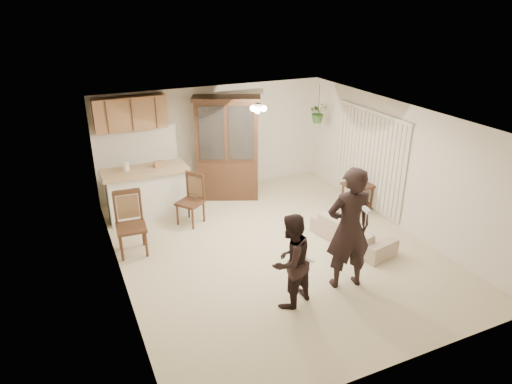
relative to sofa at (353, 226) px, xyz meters
name	(u,v)px	position (x,y,z in m)	size (l,w,h in m)	color
floor	(275,249)	(-1.45, 0.40, -0.37)	(6.50, 6.50, 0.00)	beige
ceiling	(277,118)	(-1.45, 0.40, 2.13)	(5.50, 6.50, 0.02)	silver
wall_back	(214,139)	(-1.45, 3.65, 0.88)	(5.50, 0.02, 2.50)	silver
wall_front	(400,286)	(-1.45, -2.85, 0.88)	(5.50, 0.02, 2.50)	silver
wall_left	(116,216)	(-4.20, 0.40, 0.88)	(0.02, 6.50, 2.50)	silver
wall_right	(399,166)	(1.30, 0.40, 0.88)	(0.02, 6.50, 2.50)	silver
breakfast_bar	(147,195)	(-3.30, 2.75, 0.13)	(1.60, 0.55, 1.00)	white
bar_top	(145,171)	(-3.30, 2.75, 0.68)	(1.75, 0.70, 0.08)	tan
upper_cabinets	(130,113)	(-3.35, 3.47, 1.73)	(1.50, 0.34, 0.70)	#946140
vertical_blinds	(369,160)	(1.26, 1.30, 0.73)	(0.06, 2.30, 2.10)	silver
ceiling_fixture	(258,108)	(-1.25, 1.60, 2.03)	(0.36, 0.36, 0.20)	beige
hanging_plant	(318,112)	(0.85, 2.80, 1.48)	(0.43, 0.37, 0.48)	#254F1F
plant_cord	(319,99)	(0.85, 2.80, 1.81)	(0.01, 0.01, 0.65)	black
sofa	(353,226)	(0.00, 0.00, 0.00)	(1.87, 0.73, 0.73)	beige
adult	(348,236)	(-0.91, -1.08, 0.53)	(0.66, 0.43, 1.80)	black
child	(291,266)	(-1.97, -1.15, 0.31)	(0.66, 0.51, 1.35)	black
china_hutch	(227,149)	(-1.35, 3.05, 0.80)	(1.60, 1.13, 2.36)	#3A1F15
side_table	(357,196)	(0.96, 1.20, -0.05)	(0.62, 0.62, 0.68)	#3A1F15
chair_bar	(132,237)	(-3.88, 1.35, -0.03)	(0.56, 0.56, 1.18)	#3A1F15
chair_hutch_left	(190,210)	(-2.57, 2.07, -0.07)	(0.66, 0.66, 1.06)	#3A1F15
chair_hutch_right	(240,180)	(-0.95, 3.28, -0.11)	(0.49, 0.49, 0.92)	#3A1F15
controller_adult	(367,210)	(-0.99, -1.55, 1.21)	(0.05, 0.18, 0.05)	white
controller_child	(310,260)	(-1.84, -1.48, 0.56)	(0.04, 0.13, 0.04)	white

